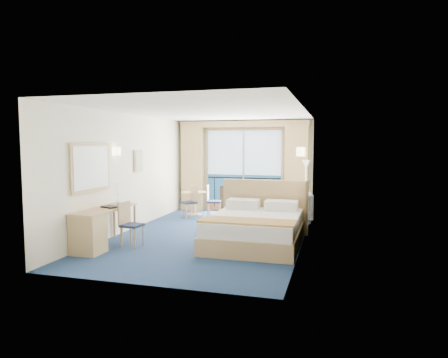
# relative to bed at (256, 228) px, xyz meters

# --- Properties ---
(floor) EXTENTS (6.50, 6.50, 0.00)m
(floor) POSITION_rel_bed_xyz_m (-1.10, 0.52, -0.34)
(floor) COLOR navy
(floor) RESTS_ON ground
(room_walls) EXTENTS (4.04, 6.54, 2.72)m
(room_walls) POSITION_rel_bed_xyz_m (-1.10, 0.52, 1.44)
(room_walls) COLOR white
(room_walls) RESTS_ON ground
(balcony_door) EXTENTS (2.36, 0.03, 2.52)m
(balcony_door) POSITION_rel_bed_xyz_m (-1.11, 3.74, 0.81)
(balcony_door) COLOR navy
(balcony_door) RESTS_ON room_walls
(curtain_left) EXTENTS (0.65, 0.22, 2.55)m
(curtain_left) POSITION_rel_bed_xyz_m (-2.65, 3.59, 0.94)
(curtain_left) COLOR tan
(curtain_left) RESTS_ON room_walls
(curtain_right) EXTENTS (0.65, 0.22, 2.55)m
(curtain_right) POSITION_rel_bed_xyz_m (0.45, 3.59, 0.94)
(curtain_right) COLOR tan
(curtain_right) RESTS_ON room_walls
(pelmet) EXTENTS (3.80, 0.25, 0.18)m
(pelmet) POSITION_rel_bed_xyz_m (-1.10, 3.62, 2.24)
(pelmet) COLOR tan
(pelmet) RESTS_ON room_walls
(mirror) EXTENTS (0.05, 1.25, 0.95)m
(mirror) POSITION_rel_bed_xyz_m (-3.08, -0.98, 1.21)
(mirror) COLOR tan
(mirror) RESTS_ON room_walls
(wall_print) EXTENTS (0.04, 0.42, 0.52)m
(wall_print) POSITION_rel_bed_xyz_m (-3.08, 0.97, 1.26)
(wall_print) COLOR tan
(wall_print) RESTS_ON room_walls
(sconce_left) EXTENTS (0.18, 0.18, 0.18)m
(sconce_left) POSITION_rel_bed_xyz_m (-3.04, -0.08, 1.51)
(sconce_left) COLOR beige
(sconce_left) RESTS_ON room_walls
(sconce_right) EXTENTS (0.18, 0.18, 0.18)m
(sconce_right) POSITION_rel_bed_xyz_m (0.84, 0.37, 1.51)
(sconce_right) COLOR beige
(sconce_right) RESTS_ON room_walls
(bed) EXTENTS (1.92, 2.28, 1.20)m
(bed) POSITION_rel_bed_xyz_m (0.00, 0.00, 0.00)
(bed) COLOR tan
(bed) RESTS_ON ground
(nightstand) EXTENTS (0.40, 0.38, 0.52)m
(nightstand) POSITION_rel_bed_xyz_m (0.68, 1.43, -0.08)
(nightstand) COLOR tan
(nightstand) RESTS_ON ground
(phone) EXTENTS (0.23, 0.19, 0.09)m
(phone) POSITION_rel_bed_xyz_m (0.67, 1.47, 0.23)
(phone) COLOR beige
(phone) RESTS_ON nightstand
(armchair) EXTENTS (0.92, 0.94, 0.76)m
(armchair) POSITION_rel_bed_xyz_m (0.55, 2.67, 0.04)
(armchair) COLOR #4B525B
(armchair) RESTS_ON ground
(floor_lamp) EXTENTS (0.22, 0.22, 1.59)m
(floor_lamp) POSITION_rel_bed_xyz_m (0.78, 2.72, 0.86)
(floor_lamp) COLOR silver
(floor_lamp) RESTS_ON ground
(desk) EXTENTS (0.55, 1.60, 0.75)m
(desk) POSITION_rel_bed_xyz_m (-2.82, -1.38, 0.08)
(desk) COLOR tan
(desk) RESTS_ON ground
(desk_chair) EXTENTS (0.42, 0.41, 0.87)m
(desk_chair) POSITION_rel_bed_xyz_m (-2.38, -0.81, 0.15)
(desk_chair) COLOR #1C2441
(desk_chair) RESTS_ON ground
(folder) EXTENTS (0.37, 0.33, 0.03)m
(folder) POSITION_rel_bed_xyz_m (-2.76, -0.83, 0.43)
(folder) COLOR black
(folder) RESTS_ON desk
(desk_lamp) EXTENTS (0.12, 0.12, 0.43)m
(desk_lamp) POSITION_rel_bed_xyz_m (-2.87, -0.36, 0.74)
(desk_lamp) COLOR silver
(desk_lamp) RESTS_ON desk
(round_table) EXTENTS (0.73, 0.73, 0.66)m
(round_table) POSITION_rel_bed_xyz_m (-2.32, 2.81, 0.16)
(round_table) COLOR tan
(round_table) RESTS_ON ground
(table_chair_a) EXTENTS (0.44, 0.44, 0.87)m
(table_chair_a) POSITION_rel_bed_xyz_m (-1.78, 2.69, 0.16)
(table_chair_a) COLOR #1C2441
(table_chair_a) RESTS_ON ground
(table_chair_b) EXTENTS (0.53, 0.53, 0.87)m
(table_chair_b) POSITION_rel_bed_xyz_m (-2.27, 2.41, 0.15)
(table_chair_b) COLOR #1C2441
(table_chair_b) RESTS_ON ground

